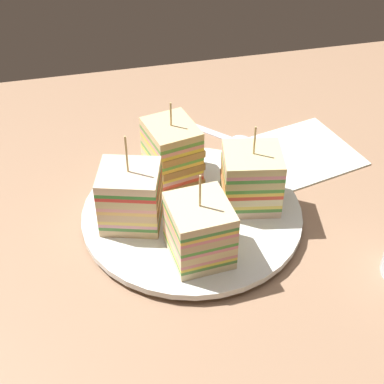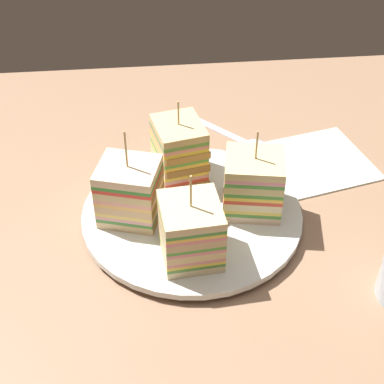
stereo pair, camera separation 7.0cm
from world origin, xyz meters
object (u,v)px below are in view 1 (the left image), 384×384
plate (192,214)px  sandwich_wedge_3 (251,179)px  chip_pile (202,209)px  napkin (301,152)px  sandwich_wedge_0 (172,152)px  sandwich_wedge_1 (131,196)px  sandwich_wedge_2 (199,230)px  spoon (234,138)px

plate → sandwich_wedge_3: bearing=-179.9°
chip_pile → napkin: 20.91cm
sandwich_wedge_3 → sandwich_wedge_0: bearing=-30.9°
sandwich_wedge_0 → sandwich_wedge_1: (6.42, 7.21, -0.26)cm
plate → sandwich_wedge_1: sandwich_wedge_1 is taller
chip_pile → napkin: (-17.38, -11.36, -2.47)cm
napkin → sandwich_wedge_2: bearing=42.2°
sandwich_wedge_1 → sandwich_wedge_3: 14.69cm
chip_pile → spoon: bearing=-118.3°
spoon → napkin: spoon is taller
sandwich_wedge_2 → chip_pile: sandwich_wedge_2 is taller
sandwich_wedge_2 → spoon: (-10.75, -22.70, -4.65)cm
sandwich_wedge_1 → spoon: bearing=58.3°
plate → sandwich_wedge_0: size_ratio=2.42×
sandwich_wedge_3 → chip_pile: bearing=21.8°
chip_pile → spoon: (-8.99, -16.69, -2.31)cm
sandwich_wedge_2 → chip_pile: (-1.76, -6.01, -2.34)cm
sandwich_wedge_0 → sandwich_wedge_2: size_ratio=0.99×
sandwich_wedge_1 → spoon: (-17.22, -15.33, -4.76)cm
sandwich_wedge_3 → napkin: sandwich_wedge_3 is taller
napkin → sandwich_wedge_1: bearing=21.3°
chip_pile → sandwich_wedge_2: bearing=73.7°
sandwich_wedge_1 → spoon: sandwich_wedge_1 is taller
sandwich_wedge_0 → sandwich_wedge_3: (-8.27, 7.28, -0.24)cm
sandwich_wedge_3 → chip_pile: 7.03cm
sandwich_wedge_0 → sandwich_wedge_1: sandwich_wedge_1 is taller
sandwich_wedge_0 → napkin: bearing=86.2°
chip_pile → plate: bearing=-55.2°
sandwich_wedge_0 → sandwich_wedge_2: (-0.05, 14.58, -0.36)cm
chip_pile → sandwich_wedge_0: bearing=-78.0°
sandwich_wedge_0 → chip_pile: 9.17cm
sandwich_wedge_2 → plate: bearing=-11.6°
sandwich_wedge_3 → spoon: 16.31cm
plate → sandwich_wedge_1: size_ratio=2.22×
sandwich_wedge_2 → sandwich_wedge_3: same height
plate → sandwich_wedge_3: (-7.35, -0.01, 4.29)cm
sandwich_wedge_3 → spoon: sandwich_wedge_3 is taller
napkin → sandwich_wedge_0: bearing=8.3°
sandwich_wedge_0 → sandwich_wedge_3: same height
plate → napkin: size_ratio=1.85×
napkin → chip_pile: bearing=33.2°
plate → chip_pile: chip_pile is taller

